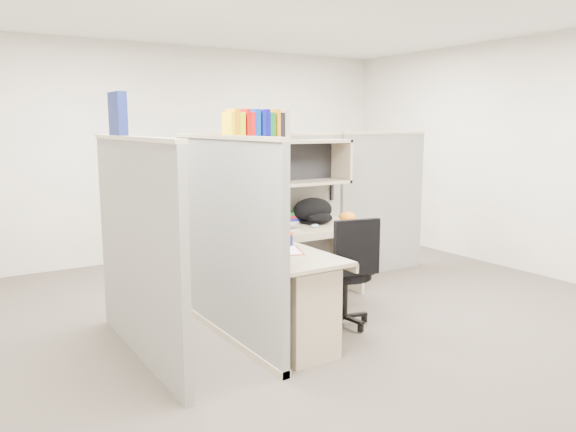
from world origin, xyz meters
TOP-DOWN VIEW (x-y plane):
  - ground at (0.00, 0.00)m, footprint 6.00×6.00m
  - room_shell at (0.00, 0.00)m, footprint 6.00×6.00m
  - cubicle at (-0.37, 0.45)m, footprint 3.79×1.84m
  - desk at (-0.41, -0.29)m, footprint 1.74×1.75m
  - laptop at (-0.12, 0.46)m, footprint 0.40×0.40m
  - backpack at (0.41, 0.61)m, footprint 0.47×0.39m
  - orange_cap at (0.75, 0.55)m, footprint 0.20×0.22m
  - snack_canister at (-0.40, -0.12)m, footprint 0.11×0.11m
  - tissue_box at (-0.80, -0.49)m, footprint 0.13×0.13m
  - mouse at (0.26, 0.41)m, footprint 0.10×0.08m
  - paper_cup at (-0.00, 0.67)m, footprint 0.09×0.09m
  - book_stack at (0.25, 0.79)m, footprint 0.21×0.25m
  - loose_paper at (-0.52, -0.28)m, footprint 0.31×0.36m
  - task_chair at (0.06, -0.34)m, footprint 0.54×0.50m

SIDE VIEW (x-z plane):
  - ground at x=0.00m, z-range 0.00..0.00m
  - task_chair at x=0.06m, z-range -0.14..0.82m
  - desk at x=-0.41m, z-range 0.07..0.80m
  - loose_paper at x=-0.52m, z-range 0.73..0.73m
  - mouse at x=0.26m, z-range 0.73..0.76m
  - orange_cap at x=0.75m, z-range 0.73..0.82m
  - paper_cup at x=0.00m, z-range 0.73..0.84m
  - book_stack at x=0.25m, z-range 0.73..0.84m
  - snack_canister at x=-0.40m, z-range 0.73..0.84m
  - tissue_box at x=-0.80m, z-range 0.73..0.90m
  - laptop at x=-0.12m, z-range 0.73..0.96m
  - backpack at x=0.41m, z-range 0.73..0.98m
  - cubicle at x=-0.37m, z-range -0.07..1.88m
  - room_shell at x=0.00m, z-range -1.38..4.62m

